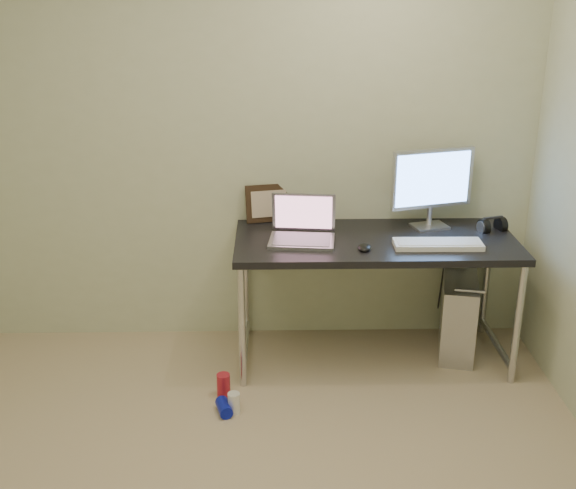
% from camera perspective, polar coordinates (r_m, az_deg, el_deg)
% --- Properties ---
extents(wall_back, '(3.50, 0.02, 2.50)m').
position_cam_1_polar(wall_back, '(4.23, -4.05, 8.40)').
color(wall_back, beige).
rests_on(wall_back, ground).
extents(desk, '(1.57, 0.69, 0.75)m').
position_cam_1_polar(desk, '(4.10, 6.90, -0.57)').
color(desk, black).
rests_on(desk, ground).
extents(tower_computer, '(0.29, 0.48, 0.49)m').
position_cam_1_polar(tower_computer, '(4.42, 13.29, -5.54)').
color(tower_computer, silver).
rests_on(tower_computer, ground).
extents(cable_a, '(0.01, 0.16, 0.69)m').
position_cam_1_polar(cable_a, '(4.55, 12.13, -2.34)').
color(cable_a, black).
rests_on(cable_a, ground).
extents(cable_b, '(0.02, 0.11, 0.71)m').
position_cam_1_polar(cable_b, '(4.57, 13.27, -2.65)').
color(cable_b, black).
rests_on(cable_b, ground).
extents(can_red, '(0.08, 0.08, 0.13)m').
position_cam_1_polar(can_red, '(3.97, -5.12, -11.02)').
color(can_red, '#B41D2F').
rests_on(can_red, ground).
extents(can_white, '(0.08, 0.08, 0.12)m').
position_cam_1_polar(can_white, '(3.83, -4.29, -12.39)').
color(can_white, silver).
rests_on(can_white, ground).
extents(can_blue, '(0.10, 0.14, 0.07)m').
position_cam_1_polar(can_blue, '(3.84, -5.07, -12.71)').
color(can_blue, '#0B16AA').
rests_on(can_blue, ground).
extents(laptop, '(0.39, 0.33, 0.25)m').
position_cam_1_polar(laptop, '(4.01, 1.15, 1.18)').
color(laptop, '#B5B5BC').
rests_on(laptop, desk).
extents(monitor, '(0.49, 0.19, 0.47)m').
position_cam_1_polar(monitor, '(4.22, 11.34, 4.86)').
color(monitor, '#B5B5BC').
rests_on(monitor, desk).
extents(keyboard, '(0.48, 0.16, 0.03)m').
position_cam_1_polar(keyboard, '(4.00, 11.76, 0.02)').
color(keyboard, white).
rests_on(keyboard, desk).
extents(mouse_right, '(0.08, 0.11, 0.03)m').
position_cam_1_polar(mouse_right, '(4.05, 14.57, 0.11)').
color(mouse_right, black).
rests_on(mouse_right, desk).
extents(mouse_left, '(0.09, 0.12, 0.04)m').
position_cam_1_polar(mouse_left, '(3.90, 6.06, -0.13)').
color(mouse_left, black).
rests_on(mouse_left, desk).
extents(headphones, '(0.18, 0.10, 0.10)m').
position_cam_1_polar(headphones, '(4.32, 15.85, 1.43)').
color(headphones, black).
rests_on(headphones, desk).
extents(picture_frame, '(0.29, 0.14, 0.23)m').
position_cam_1_polar(picture_frame, '(4.30, -1.50, 3.29)').
color(picture_frame, black).
rests_on(picture_frame, desk).
extents(webcam, '(0.05, 0.04, 0.13)m').
position_cam_1_polar(webcam, '(4.23, 1.77, 2.77)').
color(webcam, silver).
rests_on(webcam, desk).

